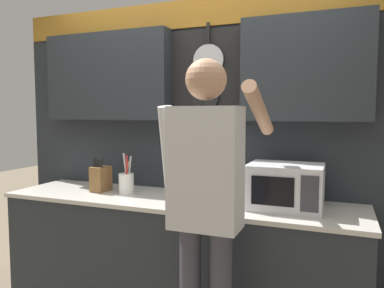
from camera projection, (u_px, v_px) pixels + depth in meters
base_cabinet_counter at (176, 258)px, 2.75m from camera, size 2.62×0.66×0.89m
back_wall_unit at (190, 117)px, 2.94m from camera, size 3.19×0.20×2.38m
microwave at (285, 186)px, 2.42m from camera, size 0.47×0.37×0.29m
knife_block at (101, 178)px, 2.96m from camera, size 0.12×0.16×0.28m
utensil_crock at (126, 183)px, 2.87m from camera, size 0.12×0.12×0.31m
person at (206, 192)px, 2.03m from camera, size 0.54×0.66×1.80m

